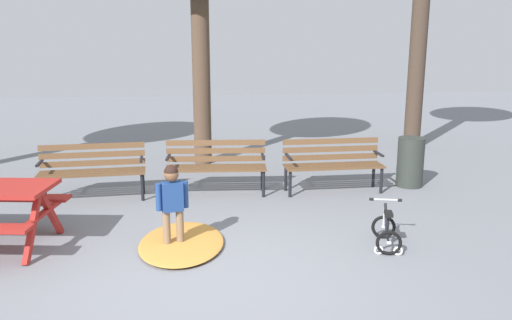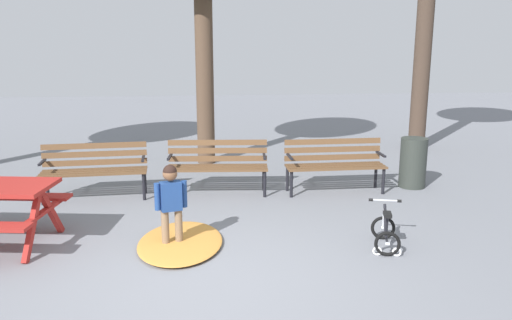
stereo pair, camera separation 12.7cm
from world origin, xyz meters
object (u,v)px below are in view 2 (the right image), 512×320
Objects in this scene: kids_bicycle at (385,232)px; park_bench_right at (334,161)px; park_bench_left at (217,162)px; child_standing at (171,200)px; trash_bin at (413,163)px; park_bench_far_left at (95,166)px.

park_bench_right is at bearing 91.32° from kids_bicycle.
park_bench_left is at bearing 128.39° from kids_bicycle.
kids_bicycle is (1.95, -2.46, -0.31)m from park_bench_left.
park_bench_left is 1.60× the size of child_standing.
child_standing is 4.47m from trash_bin.
kids_bicycle is 0.73× the size of trash_bin.
trash_bin is (1.33, 2.51, 0.22)m from kids_bicycle.
park_bench_left is 1.89m from park_bench_right.
park_bench_far_left and park_bench_right have the same top height.
park_bench_far_left is 3.80m from park_bench_right.
park_bench_far_left is 1.00× the size of park_bench_left.
park_bench_far_left is at bearing -177.48° from park_bench_left.
park_bench_far_left is 1.91m from park_bench_left.
child_standing is 1.66× the size of kids_bicycle.
kids_bicycle is (0.05, -2.38, -0.31)m from park_bench_right.
park_bench_far_left reaches higher than kids_bicycle.
park_bench_left is 3.27m from trash_bin.
park_bench_far_left is 2.65× the size of kids_bicycle.
park_bench_far_left is 4.54m from kids_bicycle.
park_bench_far_left is 1.60× the size of child_standing.
park_bench_right is at bearing -2.44° from park_bench_left.
trash_bin is at bearing 0.91° from park_bench_left.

